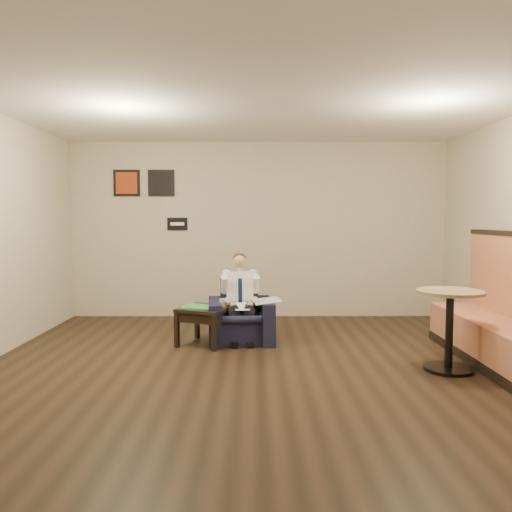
{
  "coord_description": "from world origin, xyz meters",
  "views": [
    {
      "loc": [
        -0.06,
        -5.02,
        1.58
      ],
      "look_at": [
        -0.04,
        1.2,
        1.12
      ],
      "focal_mm": 35.0,
      "sensor_mm": 36.0,
      "label": 1
    }
  ],
  "objects_px": {
    "coffee_mug": "(223,303)",
    "banquette": "(509,303)",
    "cafe_table": "(449,331)",
    "seated_man": "(241,301)",
    "green_folder": "(202,307)",
    "smartphone": "(215,305)",
    "side_table": "(205,326)",
    "armchair": "(241,311)"
  },
  "relations": [
    {
      "from": "coffee_mug",
      "to": "banquette",
      "type": "distance_m",
      "value": 3.25
    },
    {
      "from": "cafe_table",
      "to": "banquette",
      "type": "bearing_deg",
      "value": 3.34
    },
    {
      "from": "seated_man",
      "to": "green_folder",
      "type": "bearing_deg",
      "value": -176.98
    },
    {
      "from": "cafe_table",
      "to": "smartphone",
      "type": "bearing_deg",
      "value": 154.03
    },
    {
      "from": "side_table",
      "to": "green_folder",
      "type": "xyz_separation_m",
      "value": [
        -0.04,
        -0.01,
        0.24
      ]
    },
    {
      "from": "coffee_mug",
      "to": "green_folder",
      "type": "bearing_deg",
      "value": -168.62
    },
    {
      "from": "smartphone",
      "to": "banquette",
      "type": "relative_size",
      "value": 0.05
    },
    {
      "from": "armchair",
      "to": "side_table",
      "type": "relative_size",
      "value": 1.41
    },
    {
      "from": "green_folder",
      "to": "banquette",
      "type": "bearing_deg",
      "value": -17.69
    },
    {
      "from": "green_folder",
      "to": "coffee_mug",
      "type": "relative_size",
      "value": 4.74
    },
    {
      "from": "smartphone",
      "to": "banquette",
      "type": "distance_m",
      "value": 3.39
    },
    {
      "from": "coffee_mug",
      "to": "smartphone",
      "type": "distance_m",
      "value": 0.15
    },
    {
      "from": "seated_man",
      "to": "side_table",
      "type": "relative_size",
      "value": 1.87
    },
    {
      "from": "smartphone",
      "to": "side_table",
      "type": "bearing_deg",
      "value": -97.35
    },
    {
      "from": "armchair",
      "to": "banquette",
      "type": "relative_size",
      "value": 0.29
    },
    {
      "from": "smartphone",
      "to": "armchair",
      "type": "bearing_deg",
      "value": 37.37
    },
    {
      "from": "coffee_mug",
      "to": "armchair",
      "type": "bearing_deg",
      "value": 28.71
    },
    {
      "from": "side_table",
      "to": "smartphone",
      "type": "xyz_separation_m",
      "value": [
        0.11,
        0.14,
        0.24
      ]
    },
    {
      "from": "banquette",
      "to": "armchair",
      "type": "bearing_deg",
      "value": 156.56
    },
    {
      "from": "smartphone",
      "to": "cafe_table",
      "type": "bearing_deg",
      "value": 6.34
    },
    {
      "from": "seated_man",
      "to": "green_folder",
      "type": "relative_size",
      "value": 2.29
    },
    {
      "from": "seated_man",
      "to": "cafe_table",
      "type": "bearing_deg",
      "value": -32.98
    },
    {
      "from": "seated_man",
      "to": "smartphone",
      "type": "distance_m",
      "value": 0.35
    },
    {
      "from": "side_table",
      "to": "green_folder",
      "type": "relative_size",
      "value": 1.22
    },
    {
      "from": "smartphone",
      "to": "cafe_table",
      "type": "xyz_separation_m",
      "value": [
        2.54,
        -1.24,
        -0.06
      ]
    },
    {
      "from": "armchair",
      "to": "banquette",
      "type": "distance_m",
      "value": 3.1
    },
    {
      "from": "banquette",
      "to": "cafe_table",
      "type": "xyz_separation_m",
      "value": [
        -0.63,
        -0.04,
        -0.29
      ]
    },
    {
      "from": "banquette",
      "to": "cafe_table",
      "type": "relative_size",
      "value": 3.28
    },
    {
      "from": "green_folder",
      "to": "smartphone",
      "type": "bearing_deg",
      "value": 43.73
    },
    {
      "from": "seated_man",
      "to": "banquette",
      "type": "height_order",
      "value": "banquette"
    },
    {
      "from": "side_table",
      "to": "cafe_table",
      "type": "bearing_deg",
      "value": -22.55
    },
    {
      "from": "armchair",
      "to": "seated_man",
      "type": "distance_m",
      "value": 0.18
    },
    {
      "from": "smartphone",
      "to": "coffee_mug",
      "type": "bearing_deg",
      "value": -7.1
    },
    {
      "from": "seated_man",
      "to": "coffee_mug",
      "type": "relative_size",
      "value": 10.83
    },
    {
      "from": "smartphone",
      "to": "banquette",
      "type": "xyz_separation_m",
      "value": [
        3.16,
        -1.2,
        0.23
      ]
    },
    {
      "from": "green_folder",
      "to": "smartphone",
      "type": "relative_size",
      "value": 3.21
    },
    {
      "from": "armchair",
      "to": "cafe_table",
      "type": "relative_size",
      "value": 0.97
    },
    {
      "from": "armchair",
      "to": "seated_man",
      "type": "bearing_deg",
      "value": -90.0
    },
    {
      "from": "green_folder",
      "to": "coffee_mug",
      "type": "bearing_deg",
      "value": 11.38
    },
    {
      "from": "coffee_mug",
      "to": "banquette",
      "type": "xyz_separation_m",
      "value": [
        3.05,
        -1.11,
        0.19
      ]
    },
    {
      "from": "side_table",
      "to": "coffee_mug",
      "type": "distance_m",
      "value": 0.37
    },
    {
      "from": "seated_man",
      "to": "banquette",
      "type": "relative_size",
      "value": 0.39
    }
  ]
}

